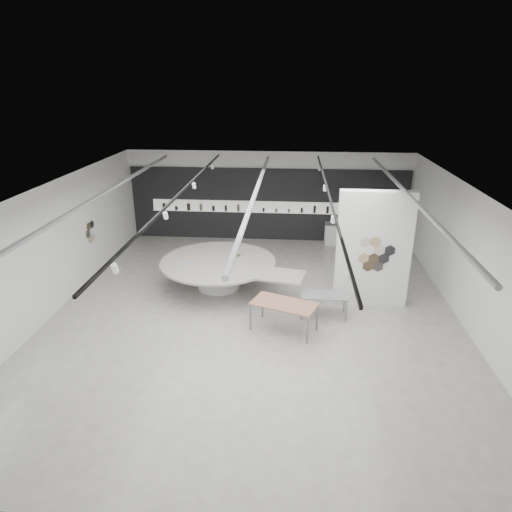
# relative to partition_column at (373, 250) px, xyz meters

# --- Properties ---
(room) EXTENTS (12.02, 14.02, 3.82)m
(room) POSITION_rel_partition_column_xyz_m (-3.59, -1.00, 0.27)
(room) COLOR #B4B1A9
(room) RESTS_ON ground
(back_wall_display) EXTENTS (11.80, 0.27, 3.10)m
(back_wall_display) POSITION_rel_partition_column_xyz_m (-3.58, 5.94, -0.26)
(back_wall_display) COLOR black
(back_wall_display) RESTS_ON ground
(partition_column) EXTENTS (2.20, 0.38, 3.60)m
(partition_column) POSITION_rel_partition_column_xyz_m (0.00, 0.00, 0.00)
(partition_column) COLOR white
(partition_column) RESTS_ON ground
(display_island) EXTENTS (5.17, 4.52, 0.98)m
(display_island) POSITION_rel_partition_column_xyz_m (-4.79, 0.76, -1.17)
(display_island) COLOR white
(display_island) RESTS_ON ground
(sample_table_wood) EXTENTS (1.97, 1.46, 0.83)m
(sample_table_wood) POSITION_rel_partition_column_xyz_m (-2.61, -1.82, -1.03)
(sample_table_wood) COLOR #A36D54
(sample_table_wood) RESTS_ON ground
(sample_table_stone) EXTENTS (1.36, 0.69, 0.70)m
(sample_table_stone) POSITION_rel_partition_column_xyz_m (-1.46, -0.91, -1.16)
(sample_table_stone) COLOR gray
(sample_table_stone) RESTS_ON ground
(kitchen_counter) EXTENTS (1.59, 0.62, 1.25)m
(kitchen_counter) POSITION_rel_partition_column_xyz_m (-0.27, 5.54, -1.35)
(kitchen_counter) COLOR white
(kitchen_counter) RESTS_ON ground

